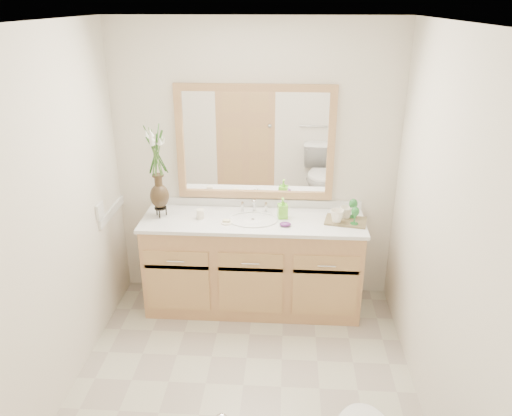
# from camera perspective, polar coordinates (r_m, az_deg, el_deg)

# --- Properties ---
(floor) EXTENTS (2.60, 2.60, 0.00)m
(floor) POSITION_cam_1_polar(r_m,az_deg,el_deg) (3.73, -1.46, -19.58)
(floor) COLOR beige
(floor) RESTS_ON ground
(ceiling) EXTENTS (2.40, 2.60, 0.02)m
(ceiling) POSITION_cam_1_polar(r_m,az_deg,el_deg) (2.76, -1.99, 20.47)
(ceiling) COLOR white
(ceiling) RESTS_ON wall_back
(wall_back) EXTENTS (2.40, 0.02, 2.40)m
(wall_back) POSITION_cam_1_polar(r_m,az_deg,el_deg) (4.26, -0.09, 4.85)
(wall_back) COLOR silver
(wall_back) RESTS_ON floor
(wall_front) EXTENTS (2.40, 0.02, 2.40)m
(wall_front) POSITION_cam_1_polar(r_m,az_deg,el_deg) (1.97, -5.32, -19.14)
(wall_front) COLOR silver
(wall_front) RESTS_ON floor
(wall_left) EXTENTS (0.02, 2.60, 2.40)m
(wall_left) POSITION_cam_1_polar(r_m,az_deg,el_deg) (3.37, -22.45, -1.92)
(wall_left) COLOR silver
(wall_left) RESTS_ON floor
(wall_right) EXTENTS (0.02, 2.60, 2.40)m
(wall_right) POSITION_cam_1_polar(r_m,az_deg,el_deg) (3.18, 20.43, -3.10)
(wall_right) COLOR silver
(wall_right) RESTS_ON floor
(vanity) EXTENTS (1.80, 0.55, 0.80)m
(vanity) POSITION_cam_1_polar(r_m,az_deg,el_deg) (4.32, -0.33, -6.49)
(vanity) COLOR tan
(vanity) RESTS_ON floor
(counter) EXTENTS (1.84, 0.57, 0.03)m
(counter) POSITION_cam_1_polar(r_m,az_deg,el_deg) (4.13, -0.35, -1.46)
(counter) COLOR white
(counter) RESTS_ON vanity
(sink) EXTENTS (0.38, 0.34, 0.23)m
(sink) POSITION_cam_1_polar(r_m,az_deg,el_deg) (4.13, -0.36, -2.05)
(sink) COLOR white
(sink) RESTS_ON counter
(mirror) EXTENTS (1.32, 0.04, 0.97)m
(mirror) POSITION_cam_1_polar(r_m,az_deg,el_deg) (4.18, -0.12, 7.43)
(mirror) COLOR white
(mirror) RESTS_ON wall_back
(switch_plate) EXTENTS (0.02, 0.12, 0.12)m
(switch_plate) POSITION_cam_1_polar(r_m,az_deg,el_deg) (4.09, -17.42, -0.29)
(switch_plate) COLOR white
(switch_plate) RESTS_ON wall_left
(door) EXTENTS (0.80, 0.03, 2.00)m
(door) POSITION_cam_1_polar(r_m,az_deg,el_deg) (2.17, -13.51, -22.06)
(door) COLOR tan
(door) RESTS_ON floor
(flower_vase) EXTENTS (0.18, 0.18, 0.76)m
(flower_vase) POSITION_cam_1_polar(r_m,az_deg,el_deg) (4.08, -11.31, 5.71)
(flower_vase) COLOR black
(flower_vase) RESTS_ON counter
(tumbler) EXTENTS (0.06, 0.06, 0.08)m
(tumbler) POSITION_cam_1_polar(r_m,az_deg,el_deg) (4.15, -6.39, -0.67)
(tumbler) COLOR white
(tumbler) RESTS_ON counter
(soap_dish) EXTENTS (0.09, 0.09, 0.03)m
(soap_dish) POSITION_cam_1_polar(r_m,az_deg,el_deg) (4.05, -3.38, -1.61)
(soap_dish) COLOR white
(soap_dish) RESTS_ON counter
(soap_bottle) EXTENTS (0.08, 0.08, 0.16)m
(soap_bottle) POSITION_cam_1_polar(r_m,az_deg,el_deg) (4.13, 3.06, -0.10)
(soap_bottle) COLOR #78E435
(soap_bottle) RESTS_ON counter
(purple_dish) EXTENTS (0.09, 0.08, 0.03)m
(purple_dish) POSITION_cam_1_polar(r_m,az_deg,el_deg) (4.00, 3.36, -1.86)
(purple_dish) COLOR #5C2268
(purple_dish) RESTS_ON counter
(tray) EXTENTS (0.37, 0.28, 0.02)m
(tray) POSITION_cam_1_polar(r_m,az_deg,el_deg) (4.13, 10.21, -1.47)
(tray) COLOR brown
(tray) RESTS_ON counter
(mug_left) EXTENTS (0.13, 0.12, 0.11)m
(mug_left) POSITION_cam_1_polar(r_m,az_deg,el_deg) (4.06, 9.24, -0.87)
(mug_left) COLOR white
(mug_left) RESTS_ON tray
(mug_right) EXTENTS (0.14, 0.14, 0.10)m
(mug_right) POSITION_cam_1_polar(r_m,az_deg,el_deg) (4.15, 10.24, -0.46)
(mug_right) COLOR white
(mug_right) RESTS_ON tray
(goblet_front) EXTENTS (0.07, 0.07, 0.15)m
(goblet_front) POSITION_cam_1_polar(r_m,az_deg,el_deg) (4.03, 11.27, -0.50)
(goblet_front) COLOR #26732F
(goblet_front) RESTS_ON tray
(goblet_back) EXTENTS (0.07, 0.07, 0.16)m
(goblet_back) POSITION_cam_1_polar(r_m,az_deg,el_deg) (4.16, 11.05, 0.35)
(goblet_back) COLOR #26732F
(goblet_back) RESTS_ON tray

